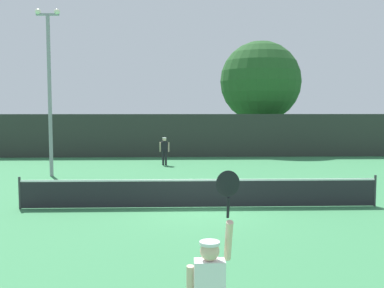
{
  "coord_description": "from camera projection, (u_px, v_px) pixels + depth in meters",
  "views": [
    {
      "loc": [
        -0.75,
        -14.73,
        3.33
      ],
      "look_at": [
        -0.11,
        4.6,
        1.78
      ],
      "focal_mm": 41.63,
      "sensor_mm": 36.0,
      "label": 1
    }
  ],
  "objects": [
    {
      "name": "parked_car_mid",
      "position": [
        293.0,
        137.0,
        39.33
      ],
      "size": [
        2.5,
        4.43,
        1.69
      ],
      "rotation": [
        0.0,
        0.0,
        0.15
      ],
      "color": "white",
      "rests_on": "ground"
    },
    {
      "name": "light_pole",
      "position": [
        49.0,
        82.0,
        21.55
      ],
      "size": [
        1.18,
        0.28,
        8.09
      ],
      "color": "gray",
      "rests_on": "ground"
    },
    {
      "name": "tennis_net",
      "position": [
        200.0,
        192.0,
        14.93
      ],
      "size": [
        12.03,
        0.08,
        1.07
      ],
      "color": "#232328",
      "rests_on": "ground"
    },
    {
      "name": "player_serving",
      "position": [
        210.0,
        287.0,
        5.48
      ],
      "size": [
        0.68,
        0.4,
        2.57
      ],
      "color": "white",
      "rests_on": "ground"
    },
    {
      "name": "player_receiving",
      "position": [
        164.0,
        148.0,
        26.0
      ],
      "size": [
        0.57,
        0.24,
        1.63
      ],
      "rotation": [
        0.0,
        0.0,
        3.14
      ],
      "color": "black",
      "rests_on": "ground"
    },
    {
      "name": "parked_car_near",
      "position": [
        212.0,
        138.0,
        38.27
      ],
      "size": [
        2.15,
        4.31,
        1.69
      ],
      "rotation": [
        0.0,
        0.0,
        -0.06
      ],
      "color": "red",
      "rests_on": "ground"
    },
    {
      "name": "ground_plane",
      "position": [
        200.0,
        207.0,
        14.97
      ],
      "size": [
        120.0,
        120.0,
        0.0
      ],
      "primitive_type": "plane",
      "color": "#387F4C"
    },
    {
      "name": "perimeter_fence",
      "position": [
        188.0,
        136.0,
        30.4
      ],
      "size": [
        32.89,
        0.12,
        2.94
      ],
      "primitive_type": "cube",
      "color": "#2D332D",
      "rests_on": "ground"
    },
    {
      "name": "tennis_ball",
      "position": [
        118.0,
        198.0,
        16.35
      ],
      "size": [
        0.07,
        0.07,
        0.07
      ],
      "primitive_type": "sphere",
      "color": "#CCE033",
      "rests_on": "ground"
    },
    {
      "name": "large_tree",
      "position": [
        260.0,
        82.0,
        34.27
      ],
      "size": [
        6.2,
        6.2,
        8.49
      ],
      "color": "brown",
      "rests_on": "ground"
    }
  ]
}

